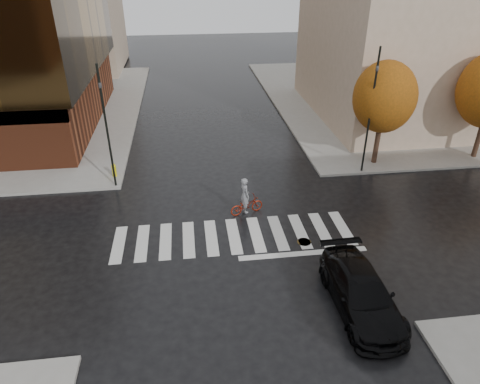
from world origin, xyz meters
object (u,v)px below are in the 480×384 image
object	(u,v)px
sedan	(361,292)
traffic_light_ne	(372,104)
cyclist	(246,202)
fire_hydrant	(114,169)
traffic_light_nw	(106,121)

from	to	relation	value
sedan	traffic_light_ne	bearing A→B (deg)	67.21
sedan	cyclist	world-z (taller)	cyclist
sedan	traffic_light_ne	world-z (taller)	traffic_light_ne
cyclist	fire_hydrant	size ratio (longest dim) A/B	2.57
sedan	fire_hydrant	distance (m)	16.42
traffic_light_nw	traffic_light_ne	world-z (taller)	traffic_light_ne
cyclist	traffic_light_nw	bearing A→B (deg)	44.55
traffic_light_ne	sedan	bearing A→B (deg)	85.30
cyclist	fire_hydrant	bearing A→B (deg)	38.30
fire_hydrant	sedan	bearing A→B (deg)	-49.01
traffic_light_ne	fire_hydrant	world-z (taller)	traffic_light_ne
cyclist	traffic_light_nw	world-z (taller)	traffic_light_nw
sedan	traffic_light_nw	xyz separation A→B (m)	(-10.57, 11.19, 3.36)
sedan	fire_hydrant	world-z (taller)	sedan
traffic_light_nw	fire_hydrant	distance (m)	3.73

